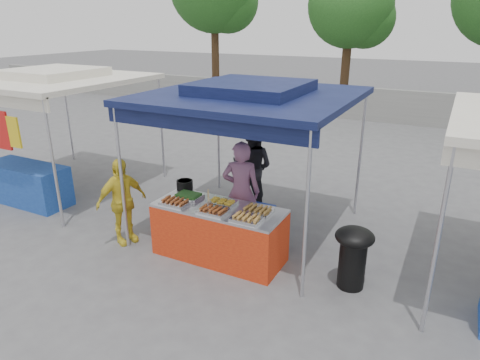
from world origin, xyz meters
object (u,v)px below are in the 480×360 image
at_px(wok_burner, 353,252).
at_px(helper_man, 252,167).
at_px(vendor_woman, 241,192).
at_px(customer_person, 122,202).
at_px(cooking_pot, 185,185).
at_px(vendor_table, 219,232).

xyz_separation_m(wok_burner, helper_man, (-2.37, 1.74, 0.33)).
bearing_deg(vendor_woman, customer_person, 12.22).
xyz_separation_m(cooking_pot, helper_man, (0.50, 1.52, -0.07)).
bearing_deg(helper_man, cooking_pot, 72.48).
distance_m(vendor_woman, helper_man, 1.25).
height_order(vendor_table, cooking_pot, cooking_pot).
bearing_deg(vendor_table, vendor_woman, 88.07).
height_order(vendor_table, vendor_woman, vendor_woman).
xyz_separation_m(wok_burner, customer_person, (-3.66, -0.44, 0.20)).
bearing_deg(helper_man, customer_person, 60.00).
height_order(wok_burner, vendor_woman, vendor_woman).
xyz_separation_m(vendor_table, helper_man, (-0.36, 1.89, 0.44)).
height_order(vendor_table, helper_man, helper_man).
bearing_deg(cooking_pot, vendor_table, -23.07).
relative_size(cooking_pot, vendor_woman, 0.16).
bearing_deg(wok_burner, customer_person, -176.24).
distance_m(cooking_pot, customer_person, 1.05).
distance_m(wok_burner, helper_man, 2.96).
xyz_separation_m(cooking_pot, customer_person, (-0.79, -0.66, -0.20)).
height_order(vendor_woman, helper_man, helper_man).
xyz_separation_m(cooking_pot, wok_burner, (2.87, -0.22, -0.40)).
relative_size(helper_man, customer_person, 1.19).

